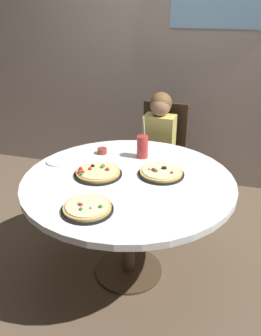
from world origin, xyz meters
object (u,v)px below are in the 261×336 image
Objects in this scene: dining_table at (128,190)px; diner_child at (156,163)px; plate_small at (60,161)px; soda_cup at (142,147)px; sauce_bowl at (102,151)px; chair_wooden at (162,150)px; pizza_cheese at (161,173)px; pizza_pepperoni at (87,208)px; pizza_veggie at (98,173)px.

dining_table is 1.24× the size of diner_child.
dining_table is at bearing -11.15° from plate_small.
plate_small is (-0.53, -0.74, 0.27)m from diner_child.
dining_table is 7.46× the size of plate_small.
dining_table is at bearing -90.02° from soda_cup.
sauce_bowl is (-0.30, -0.02, -0.06)m from soda_cup.
dining_table is at bearing -90.26° from chair_wooden.
pizza_cheese is 4.24× the size of sauce_bowl.
chair_wooden reaches higher than dining_table.
dining_table is 0.46m from sauce_bowl.
chair_wooden is 3.36× the size of pizza_pepperoni.
chair_wooden is 0.97m from pizza_cheese.
diner_child reaches higher than plate_small.
pizza_cheese is 1.65× the size of plate_small.
plate_small is at bearing -155.64° from soda_cup.
pizza_veggie is at bearing -73.87° from sauce_bowl.
pizza_veggie is 0.43m from pizza_pepperoni.
pizza_pepperoni is 0.78m from soda_cup.
pizza_veggie is at bearing -101.27° from chair_wooden.
soda_cup reaches higher than dining_table.
dining_table is 1.41× the size of chair_wooden.
plate_small is (-0.43, 0.53, -0.01)m from pizza_pepperoni.
plate_small is at bearing -179.75° from pizza_cheese.
soda_cup reaches higher than chair_wooden.
pizza_veggie is at bearing 103.77° from pizza_pepperoni.
pizza_cheese is (0.18, -0.92, 0.24)m from chair_wooden.
pizza_veggie is (-0.21, -1.03, 0.24)m from chair_wooden.
sauce_bowl is (-0.30, 0.33, 0.11)m from dining_table.
diner_child is at bearing 85.67° from pizza_pepperoni.
pizza_pepperoni is at bearing -103.27° from dining_table.
pizza_pepperoni is 1.57× the size of plate_small.
pizza_veggie is 1.04× the size of pizza_cheese.
diner_child reaches higher than pizza_veggie.
chair_wooden is 0.88× the size of diner_child.
sauce_bowl is (-0.30, -0.70, 0.24)m from chair_wooden.
dining_table is 4.53× the size of pizza_cheese.
plate_small is (-0.33, 0.11, -0.01)m from pizza_veggie.
chair_wooden is 1.08m from pizza_veggie.
diner_child is 3.50× the size of pizza_veggie.
dining_table is 0.55m from plate_small.
sauce_bowl is (-0.20, 0.75, 0.00)m from pizza_pepperoni.
pizza_pepperoni is at bearing -94.12° from chair_wooden.
plate_small is (-0.53, -0.24, -0.08)m from soda_cup.
soda_cup reaches higher than pizza_pepperoni.
dining_table is 0.86m from diner_child.
pizza_pepperoni is at bearing -97.41° from soda_cup.
plate_small is at bearing -136.24° from sauce_bowl.
sauce_bowl is 0.39× the size of plate_small.
pizza_veggie is 1.72× the size of plate_small.
soda_cup is at bearing 24.36° from plate_small.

